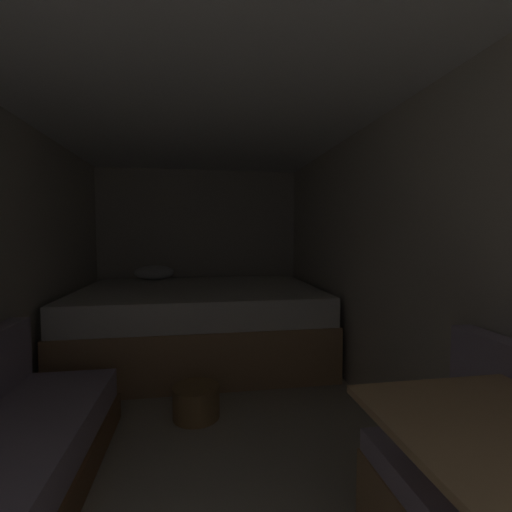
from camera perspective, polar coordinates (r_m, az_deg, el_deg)
ground_plane at (r=2.61m, az=-8.71°, el=-26.42°), size 6.81×6.81×0.00m
wall_back at (r=4.70m, az=-9.12°, el=0.61°), size 2.64×0.05×2.13m
wall_right at (r=2.62m, az=20.65°, el=-1.84°), size 0.05×4.81×2.13m
ceiling_slab at (r=2.42m, az=-9.23°, el=24.21°), size 2.64×4.81×0.05m
bed at (r=3.84m, az=-9.05°, el=-10.46°), size 2.42×1.79×0.93m
dinette_table at (r=1.35m, az=34.71°, el=-25.97°), size 0.63×0.66×0.76m
wicker_basket at (r=2.75m, az=-9.61°, el=-22.15°), size 0.33×0.33×0.22m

